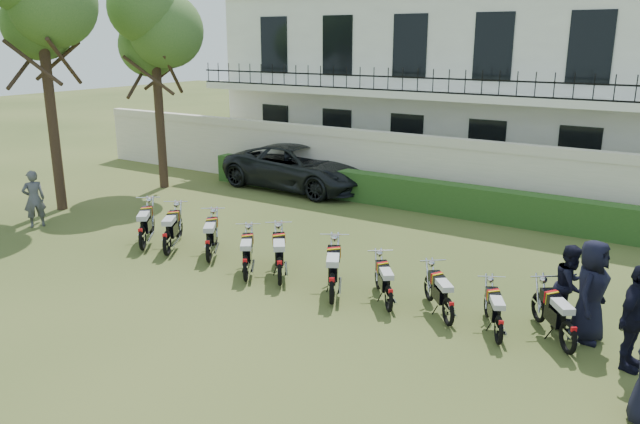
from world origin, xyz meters
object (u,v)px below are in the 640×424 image
object	(u,v)px
motorcycle_5	(332,281)
suv	(300,167)
officer_3	(591,291)
motorcycle_0	(142,232)
motorcycle_6	(389,292)
inspector	(34,199)
motorcycle_1	(167,237)
motorcycle_9	(569,330)
motorcycle_7	(449,305)
motorcycle_4	(280,264)
motorcycle_2	(208,244)
motorcycle_3	(245,262)
officer_4	(570,286)
motorcycle_8	(499,323)
tree_west_near	(154,23)
officer_2	(634,318)

from	to	relation	value
motorcycle_5	suv	xyz separation A→B (m)	(-6.48, 8.21, 0.28)
motorcycle_5	officer_3	xyz separation A→B (m)	(4.76, 1.22, 0.44)
motorcycle_0	officer_3	distance (m)	10.76
motorcycle_6	inspector	size ratio (longest dim) A/B	0.85
motorcycle_5	inspector	distance (m)	10.27
motorcycle_1	motorcycle_6	distance (m)	6.27
motorcycle_5	motorcycle_9	bearing A→B (deg)	-24.07
motorcycle_7	suv	bearing A→B (deg)	98.07
officer_3	motorcycle_4	bearing A→B (deg)	105.74
motorcycle_0	motorcycle_4	world-z (taller)	motorcycle_0
motorcycle_6	motorcycle_2	bearing A→B (deg)	140.30
motorcycle_2	motorcycle_3	distance (m)	1.62
motorcycle_0	officer_4	distance (m)	10.38
motorcycle_9	officer_3	bearing A→B (deg)	41.71
motorcycle_8	officer_4	size ratio (longest dim) A/B	0.94
motorcycle_3	motorcycle_0	bearing A→B (deg)	141.46
motorcycle_4	inspector	xyz separation A→B (m)	(-8.75, -0.20, 0.33)
tree_west_near	motorcycle_7	size ratio (longest dim) A/B	5.66
motorcycle_4	motorcycle_5	bearing A→B (deg)	-45.47
tree_west_near	officer_4	bearing A→B (deg)	-14.76
motorcycle_2	motorcycle_7	bearing A→B (deg)	-36.79
motorcycle_1	motorcycle_5	world-z (taller)	motorcycle_5
motorcycle_9	motorcycle_3	bearing A→B (deg)	147.06
motorcycle_1	motorcycle_6	size ratio (longest dim) A/B	1.23
suv	motorcycle_8	bearing A→B (deg)	-125.60
tree_west_near	motorcycle_1	world-z (taller)	tree_west_near
motorcycle_7	officer_4	world-z (taller)	officer_4
motorcycle_7	motorcycle_9	xyz separation A→B (m)	(2.18, 0.08, 0.03)
inspector	motorcycle_2	bearing A→B (deg)	117.74
tree_west_near	officer_3	xyz separation A→B (m)	(15.60, -4.44, -4.93)
motorcycle_6	motorcycle_8	bearing A→B (deg)	-41.72
motorcycle_5	motorcycle_6	size ratio (longest dim) A/B	1.29
motorcycle_1	motorcycle_2	world-z (taller)	motorcycle_1
motorcycle_3	motorcycle_6	bearing A→B (deg)	-30.61
officer_3	officer_4	world-z (taller)	officer_3
tree_west_near	motorcycle_4	xyz separation A→B (m)	(9.31, -5.44, -5.37)
tree_west_near	motorcycle_8	world-z (taller)	tree_west_near
motorcycle_3	officer_4	distance (m)	6.86
tree_west_near	motorcycle_3	xyz separation A→B (m)	(8.52, -5.66, -5.41)
motorcycle_5	motorcycle_6	distance (m)	1.21
motorcycle_1	officer_2	world-z (taller)	officer_2
motorcycle_3	motorcycle_5	distance (m)	2.32
motorcycle_4	motorcycle_8	bearing A→B (deg)	-38.07
motorcycle_0	motorcycle_4	distance (m)	4.42
motorcycle_6	motorcycle_7	size ratio (longest dim) A/B	1.03
motorcycle_2	officer_4	bearing A→B (deg)	-27.35
officer_3	motorcycle_0	bearing A→B (deg)	102.15
motorcycle_0	motorcycle_5	distance (m)	5.95
motorcycle_1	motorcycle_7	world-z (taller)	motorcycle_1
motorcycle_9	inspector	world-z (taller)	inspector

